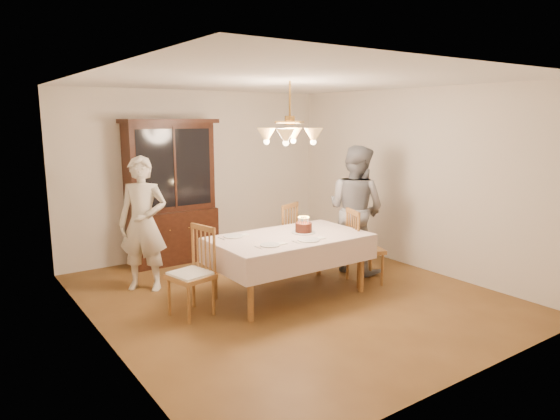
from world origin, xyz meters
TOP-DOWN VIEW (x-y plane):
  - ground at (0.00, 0.00)m, footprint 5.00×5.00m
  - room_shell at (0.00, 0.00)m, footprint 5.00×5.00m
  - dining_table at (0.00, 0.00)m, footprint 1.90×1.10m
  - china_hutch at (-0.57, 2.25)m, footprint 1.38×0.54m
  - chair_far_side at (0.48, 0.91)m, footprint 0.57×0.56m
  - chair_left_end at (-1.26, 0.11)m, footprint 0.50×0.52m
  - chair_right_end at (1.10, -0.18)m, footprint 0.55×0.56m
  - elderly_woman at (-1.38, 1.25)m, footprint 0.74×0.72m
  - adult_in_grey at (1.37, 0.29)m, footprint 0.86×1.01m
  - birthday_cake at (0.24, 0.03)m, footprint 0.30×0.30m
  - place_setting_near_left at (-0.44, -0.26)m, footprint 0.37×0.23m
  - place_setting_near_right at (0.06, -0.31)m, footprint 0.41×0.26m
  - place_setting_far_left at (-0.57, 0.35)m, footprint 0.39×0.24m
  - chandelier at (-0.00, -0.00)m, footprint 0.62×0.62m

SIDE VIEW (x-z plane):
  - ground at x=0.00m, z-range 0.00..0.00m
  - chair_far_side at x=0.48m, z-range -0.06..0.94m
  - chair_right_end at x=1.10m, z-range -0.06..0.94m
  - chair_left_end at x=-1.26m, z-range -0.05..0.95m
  - dining_table at x=0.00m, z-range 0.30..1.06m
  - place_setting_near_left at x=-0.44m, z-range 0.76..0.77m
  - place_setting_far_left at x=-0.57m, z-range 0.76..0.77m
  - place_setting_near_right at x=0.06m, z-range 0.76..0.77m
  - birthday_cake at x=0.24m, z-range 0.71..0.92m
  - elderly_woman at x=-1.38m, z-range 0.00..1.72m
  - adult_in_grey at x=1.37m, z-range 0.00..1.80m
  - china_hutch at x=-0.57m, z-range -0.04..2.12m
  - room_shell at x=0.00m, z-range -0.92..4.08m
  - chandelier at x=0.00m, z-range 1.61..2.34m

